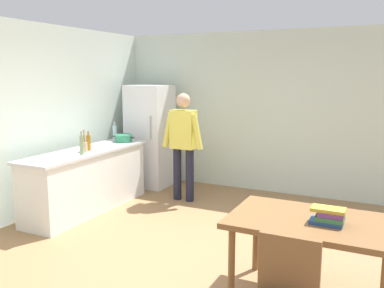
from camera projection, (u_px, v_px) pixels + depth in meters
ground_plane at (184, 256)px, 4.55m from camera, size 14.00×14.00×0.00m
wall_back at (264, 112)px, 6.98m from camera, size 6.40×0.12×2.70m
wall_left at (21, 121)px, 5.63m from camera, size 0.12×5.60×2.70m
kitchen_counter at (87, 180)px, 6.05m from camera, size 0.64×2.20×0.90m
refrigerator at (150, 136)px, 7.35m from camera, size 0.70×0.67×1.80m
person at (183, 140)px, 6.43m from camera, size 0.70×0.22×1.70m
dining_table at (311, 228)px, 3.57m from camera, size 1.40×0.90×0.75m
cooking_pot at (124, 138)px, 6.71m from camera, size 0.40×0.28×0.12m
utensil_jar at (84, 147)px, 5.81m from camera, size 0.11×0.11×0.32m
bottle_vinegar_tall at (82, 145)px, 5.63m from camera, size 0.06×0.06×0.32m
bottle_oil_amber at (89, 143)px, 5.93m from camera, size 0.06×0.06×0.28m
bottle_water_clear at (115, 132)px, 6.94m from camera, size 0.07×0.07×0.30m
book_stack at (329, 216)px, 3.43m from camera, size 0.28×0.18×0.14m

